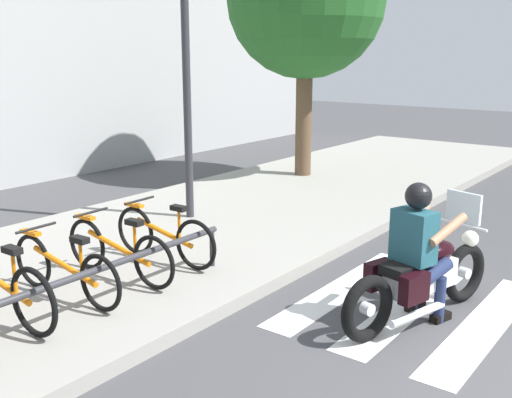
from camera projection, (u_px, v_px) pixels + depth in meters
sidewalk at (124, 254)px, 7.84m from camera, size 24.00×4.40×0.15m
crosswalk_stripe_3 at (484, 325)px, 5.97m from camera, size 2.80×0.40×0.01m
crosswalk_stripe_4 at (409, 305)px, 6.44m from camera, size 2.80×0.40×0.01m
crosswalk_stripe_5 at (343, 288)px, 6.91m from camera, size 2.80×0.40×0.01m
motorcycle at (421, 277)px, 6.00m from camera, size 2.15×0.88×1.24m
rider at (419, 243)px, 5.87m from camera, size 0.72×0.65×1.45m
bicycle_2 at (0, 287)px, 5.61m from camera, size 0.48×1.69×0.80m
bicycle_3 at (65, 268)px, 6.17m from camera, size 0.48×1.69×0.72m
bicycle_4 at (118, 250)px, 6.72m from camera, size 0.48×1.70×0.74m
bicycle_5 at (164, 235)px, 7.27m from camera, size 0.48×1.62×0.74m
bike_rack at (68, 283)px, 5.55m from camera, size 4.15×0.07×0.49m
street_lamp at (186, 43)px, 8.74m from camera, size 0.28×0.28×4.62m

